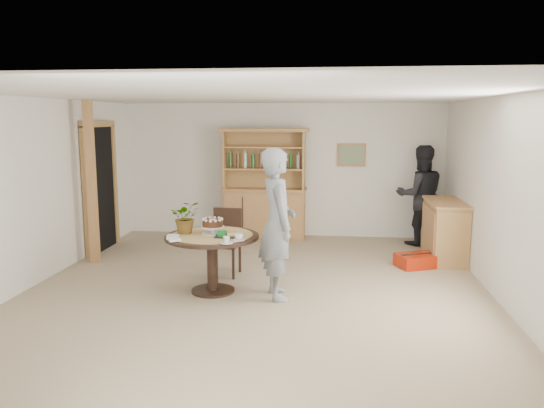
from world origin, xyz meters
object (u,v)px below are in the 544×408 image
at_px(sideboard, 445,230).
at_px(dining_table, 212,246).
at_px(adult_person, 420,195).
at_px(red_suitcase, 417,260).
at_px(hutch, 264,201).
at_px(teen_boy, 277,224).
at_px(dining_chair, 226,237).

xyz_separation_m(sideboard, dining_table, (-3.30, -1.98, 0.13)).
relative_size(adult_person, red_suitcase, 2.49).
relative_size(hutch, teen_boy, 1.09).
xyz_separation_m(sideboard, adult_person, (-0.24, 1.00, 0.41)).
height_order(dining_chair, teen_boy, teen_boy).
distance_m(dining_table, dining_chair, 0.83).
xyz_separation_m(hutch, adult_person, (2.80, -0.24, 0.19)).
height_order(sideboard, red_suitcase, sideboard).
xyz_separation_m(teen_boy, red_suitcase, (1.96, 1.58, -0.84)).
relative_size(dining_table, teen_boy, 0.64).
relative_size(sideboard, adult_person, 0.71).
distance_m(dining_table, adult_person, 4.28).
bearing_deg(dining_table, adult_person, 44.29).
xyz_separation_m(dining_chair, red_suitcase, (2.80, 0.65, -0.43)).
relative_size(hutch, sideboard, 1.62).
height_order(hutch, dining_chair, hutch).
bearing_deg(red_suitcase, sideboard, 22.69).
bearing_deg(adult_person, sideboard, 95.87).
bearing_deg(hutch, teen_boy, -79.89).
xyz_separation_m(hutch, dining_chair, (-0.25, -2.39, -0.15)).
bearing_deg(hutch, adult_person, -4.92).
bearing_deg(red_suitcase, teen_boy, -164.21).
height_order(hutch, sideboard, hutch).
bearing_deg(teen_boy, dining_table, 65.10).
height_order(dining_table, adult_person, adult_person).
bearing_deg(teen_boy, adult_person, -53.79).
height_order(hutch, red_suitcase, hutch).
height_order(sideboard, dining_chair, dining_chair).
distance_m(adult_person, red_suitcase, 1.71).
distance_m(hutch, dining_table, 3.24).
height_order(dining_table, teen_boy, teen_boy).
height_order(teen_boy, red_suitcase, teen_boy).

